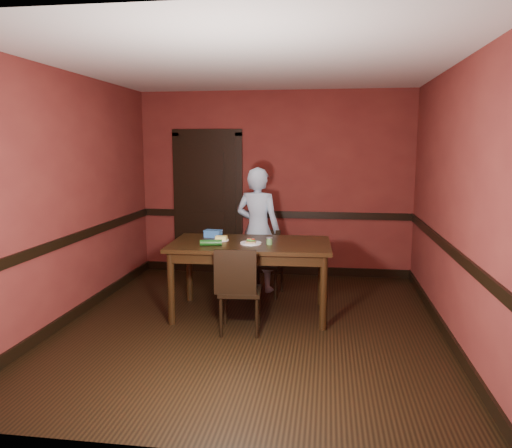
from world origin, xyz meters
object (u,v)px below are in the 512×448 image
(chair_far, at_px, (267,263))
(sauce_jar, at_px, (269,241))
(cheese_saucer, at_px, (221,239))
(dining_table, at_px, (251,278))
(chair_near, at_px, (240,289))
(person, at_px, (258,230))
(sandwich_plate, at_px, (251,242))
(food_tub, at_px, (213,234))

(chair_far, bearing_deg, sauce_jar, -71.83)
(chair_far, relative_size, cheese_saucer, 4.84)
(dining_table, bearing_deg, cheese_saucer, 168.79)
(dining_table, distance_m, sauce_jar, 0.52)
(chair_far, xyz_separation_m, chair_near, (-0.11, -1.33, 0.04))
(chair_far, height_order, chair_near, chair_near)
(person, bearing_deg, sauce_jar, 118.48)
(sandwich_plate, bearing_deg, food_tub, 145.84)
(sauce_jar, bearing_deg, cheese_saucer, 165.15)
(chair_far, height_order, cheese_saucer, cheese_saucer)
(chair_far, bearing_deg, person, 137.67)
(sandwich_plate, xyz_separation_m, sauce_jar, (0.21, -0.01, 0.02))
(sauce_jar, bearing_deg, person, 104.77)
(dining_table, distance_m, chair_near, 0.56)
(sandwich_plate, height_order, cheese_saucer, sandwich_plate)
(dining_table, height_order, sauce_jar, sauce_jar)
(dining_table, relative_size, sandwich_plate, 7.53)
(chair_near, relative_size, food_tub, 4.15)
(sauce_jar, xyz_separation_m, food_tub, (-0.72, 0.35, 0.00))
(cheese_saucer, bearing_deg, chair_near, -61.92)
(dining_table, xyz_separation_m, food_tub, (-0.49, 0.26, 0.46))
(dining_table, bearing_deg, sauce_jar, -25.76)
(sandwich_plate, bearing_deg, chair_near, -94.69)
(dining_table, relative_size, sauce_jar, 22.35)
(chair_far, distance_m, sandwich_plate, 0.97)
(sauce_jar, distance_m, food_tub, 0.80)
(food_tub, bearing_deg, sandwich_plate, -25.70)
(chair_near, height_order, person, person)
(chair_far, distance_m, food_tub, 0.91)
(chair_far, bearing_deg, dining_table, -87.33)
(cheese_saucer, bearing_deg, food_tub, 125.40)
(person, bearing_deg, sandwich_plate, 107.44)
(sandwich_plate, bearing_deg, dining_table, 100.77)
(sandwich_plate, xyz_separation_m, food_tub, (-0.51, 0.34, 0.03))
(dining_table, height_order, food_tub, food_tub)
(chair_near, relative_size, sandwich_plate, 3.81)
(dining_table, distance_m, chair_far, 0.78)
(cheese_saucer, xyz_separation_m, food_tub, (-0.14, 0.20, 0.02))
(sauce_jar, bearing_deg, sandwich_plate, 177.49)
(chair_far, height_order, sandwich_plate, sandwich_plate)
(chair_far, bearing_deg, food_tub, -129.06)
(person, bearing_deg, cheese_saucer, 85.41)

